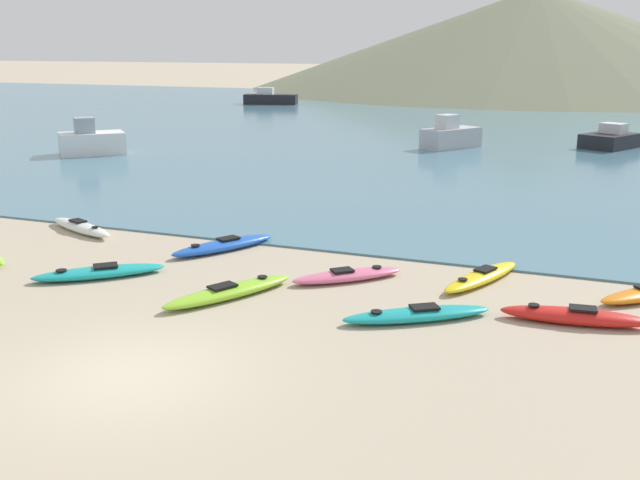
{
  "coord_description": "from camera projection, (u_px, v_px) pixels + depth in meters",
  "views": [
    {
      "loc": [
        7.56,
        -9.99,
        5.61
      ],
      "look_at": [
        0.37,
        8.12,
        0.5
      ],
      "focal_mm": 42.0,
      "sensor_mm": 36.0,
      "label": 1
    }
  ],
  "objects": [
    {
      "name": "kayak_on_sand_9",
      "position": [
        99.0,
        272.0,
        18.54
      ],
      "size": [
        2.92,
        2.7,
        0.31
      ],
      "color": "teal",
      "rests_on": "ground_plane"
    },
    {
      "name": "moored_boat_3",
      "position": [
        270.0,
        98.0,
        71.36
      ],
      "size": [
        5.27,
        2.78,
        1.56
      ],
      "color": "black",
      "rests_on": "bay_water"
    },
    {
      "name": "moored_boat_1",
      "position": [
        91.0,
        141.0,
        38.83
      ],
      "size": [
        3.65,
        3.62,
        1.91
      ],
      "color": "white",
      "rests_on": "bay_water"
    },
    {
      "name": "far_hill_left",
      "position": [
        535.0,
        39.0,
        96.3
      ],
      "size": [
        73.41,
        73.41,
        12.62
      ],
      "primitive_type": "cone",
      "color": "#6B7056",
      "rests_on": "ground_plane"
    },
    {
      "name": "kayak_on_sand_6",
      "position": [
        81.0,
        227.0,
        23.03
      ],
      "size": [
        3.21,
        1.81,
        0.35
      ],
      "color": "white",
      "rests_on": "ground_plane"
    },
    {
      "name": "ground_plane",
      "position": [
        129.0,
        375.0,
        13.11
      ],
      "size": [
        400.0,
        400.0,
        0.0
      ],
      "primitive_type": "plane",
      "color": "tan"
    },
    {
      "name": "kayak_on_sand_2",
      "position": [
        224.0,
        245.0,
        20.97
      ],
      "size": [
        2.17,
        3.23,
        0.35
      ],
      "color": "blue",
      "rests_on": "ground_plane"
    },
    {
      "name": "kayak_on_sand_5",
      "position": [
        482.0,
        277.0,
        18.19
      ],
      "size": [
        1.71,
        3.21,
        0.31
      ],
      "color": "yellow",
      "rests_on": "ground_plane"
    },
    {
      "name": "moored_boat_0",
      "position": [
        610.0,
        139.0,
        41.2
      ],
      "size": [
        3.3,
        3.74,
        1.34
      ],
      "color": "black",
      "rests_on": "bay_water"
    },
    {
      "name": "moored_boat_2",
      "position": [
        451.0,
        136.0,
        41.19
      ],
      "size": [
        3.04,
        3.75,
        1.84
      ],
      "color": "#B2B2B7",
      "rests_on": "bay_water"
    },
    {
      "name": "kayak_on_sand_8",
      "position": [
        229.0,
        291.0,
        17.05
      ],
      "size": [
        2.19,
        3.39,
        0.34
      ],
      "color": "#8CCC2D",
      "rests_on": "ground_plane"
    },
    {
      "name": "bay_water",
      "position": [
        502.0,
        126.0,
        52.41
      ],
      "size": [
        160.0,
        70.0,
        0.06
      ],
      "primitive_type": "cube",
      "color": "teal",
      "rests_on": "ground_plane"
    },
    {
      "name": "kayak_on_sand_7",
      "position": [
        575.0,
        316.0,
        15.47
      ],
      "size": [
        3.07,
        1.0,
        0.37
      ],
      "color": "red",
      "rests_on": "ground_plane"
    },
    {
      "name": "kayak_on_sand_4",
      "position": [
        348.0,
        275.0,
        18.3
      ],
      "size": [
        2.57,
        2.45,
        0.3
      ],
      "color": "#E5668C",
      "rests_on": "ground_plane"
    },
    {
      "name": "kayak_on_sand_1",
      "position": [
        417.0,
        314.0,
        15.66
      ],
      "size": [
        3.05,
        2.4,
        0.3
      ],
      "color": "teal",
      "rests_on": "ground_plane"
    }
  ]
}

